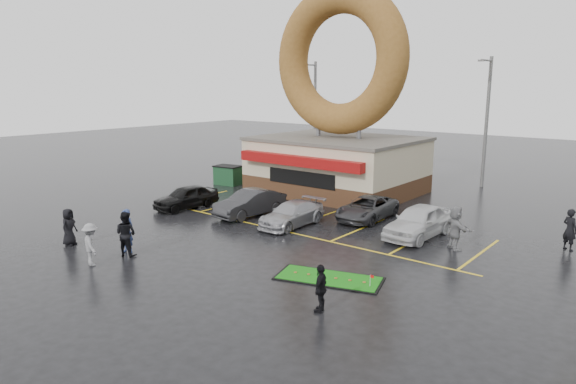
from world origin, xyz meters
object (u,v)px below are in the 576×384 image
Objects in this scene: car_dgrey at (250,203)px; car_silver at (292,214)px; putting_green at (329,278)px; person_cameraman at (321,288)px; streetlight_left at (314,113)px; streetlight_mid at (486,119)px; donut_shop at (338,126)px; car_black at (186,197)px; dumpster at (228,176)px; person_blue at (127,231)px; car_white at (418,221)px; car_grey at (367,208)px.

car_silver is at bearing 2.57° from car_dgrey.
car_dgrey is 1.02× the size of putting_green.
person_cameraman is 0.37× the size of putting_green.
streetlight_left is 1.00× the size of streetlight_mid.
streetlight_mid reaches higher than car_silver.
donut_shop is 9.87m from streetlight_left.
donut_shop is 3.40× the size of car_black.
donut_shop is 7.50× the size of dumpster.
dumpster is (-7.73, 13.64, -0.31)m from person_blue.
car_black is at bearing -164.58° from car_white.
streetlight_mid is 2.07× the size of car_dgrey.
dumpster is at bearing 108.10° from person_blue.
car_silver is at bearing -153.53° from person_cameraman.
car_silver is at bearing -37.07° from dumpster.
car_silver is at bearing -126.34° from car_grey.
dumpster is at bearing 146.57° from putting_green.
car_black is at bearing 110.79° from person_blue.
streetlight_left is at bearing 95.48° from person_blue.
dumpster is (-17.62, 13.20, -0.14)m from person_cameraman.
streetlight_left is 1.99× the size of car_white.
streetlight_left is at bearing 103.97° from car_black.
car_silver is 12.01m from dumpster.
car_white is (8.99, 2.06, 0.05)m from car_dgrey.
streetlight_mid is 13.69m from car_grey.
streetlight_left is (-7.00, 6.95, 0.32)m from donut_shop.
car_white is (1.84, -14.28, -4.01)m from streetlight_mid.
streetlight_mid reaches higher than car_white.
person_blue reaches higher than car_grey.
car_grey reaches higher than car_silver.
person_blue is at bearing -117.12° from car_grey.
putting_green is (15.62, -20.42, -4.75)m from streetlight_left.
donut_shop is at bearing -131.38° from streetlight_mid.
person_cameraman reaches higher than car_white.
person_blue is (4.36, -6.92, 0.29)m from car_black.
car_grey is (5.25, -4.97, -3.85)m from donut_shop.
car_white reaches higher than car_dgrey.
car_silver is at bearing -103.99° from streetlight_mid.
car_black is (2.73, -16.42, -4.11)m from streetlight_left.
car_white reaches higher than car_black.
car_white reaches higher than dumpster.
car_white is 7.19m from putting_green.
car_black is at bearing -80.55° from streetlight_left.
car_dgrey is at bearing -165.12° from car_white.
streetlight_left is 17.59m from car_grey.
car_grey is 11.95m from person_cameraman.
streetlight_left is 10.56m from dumpster.
car_white is at bearing -20.59° from dumpster.
streetlight_mid is 5.00× the size of dumpster.
car_grey is (2.35, 3.56, 0.00)m from car_silver.
person_cameraman is (14.25, -6.47, 0.11)m from car_black.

